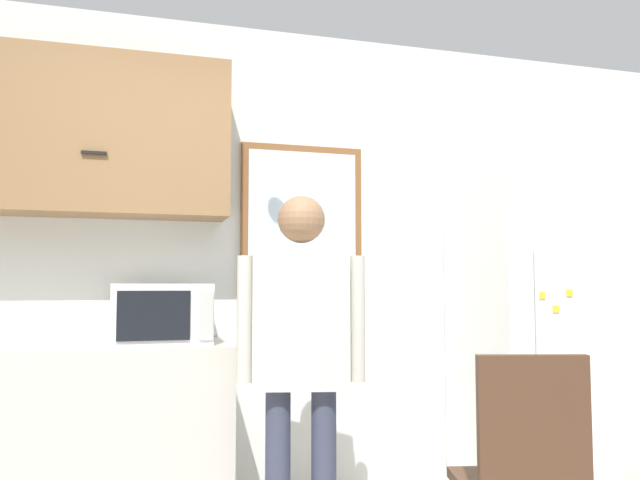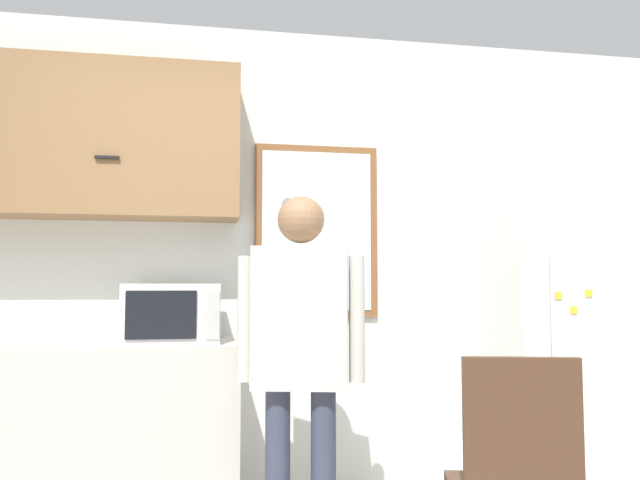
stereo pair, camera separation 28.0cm
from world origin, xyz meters
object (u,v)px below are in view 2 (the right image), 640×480
object	(u,v)px
chair	(516,478)
refrigerator	(548,335)
microwave	(173,313)
person	(301,338)

from	to	relation	value
chair	refrigerator	bearing A→B (deg)	-110.87
refrigerator	chair	distance (m)	1.46
refrigerator	chair	world-z (taller)	refrigerator
microwave	refrigerator	size ratio (longest dim) A/B	0.26
person	microwave	bearing A→B (deg)	151.68
microwave	person	size ratio (longest dim) A/B	0.29
person	chair	size ratio (longest dim) A/B	1.67
microwave	chair	distance (m)	1.80
microwave	refrigerator	bearing A→B (deg)	-1.18
refrigerator	chair	size ratio (longest dim) A/B	1.92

